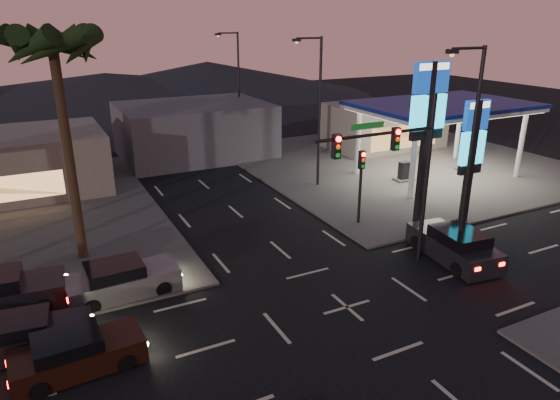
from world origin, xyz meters
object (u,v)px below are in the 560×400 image
pylon_sign_short (473,143)px  car_lane_a_front (26,336)px  car_lane_a_mid (76,354)px  suv_station (454,245)px  pylon_sign_tall (428,112)px  traffic_signal_mast (399,160)px  gas_station (443,108)px  car_lane_b_front (122,280)px

pylon_sign_short → car_lane_a_front: size_ratio=1.59×
car_lane_a_mid → suv_station: 17.16m
car_lane_a_mid → suv_station: bearing=1.3°
pylon_sign_short → suv_station: (-4.00, -3.27, -3.90)m
pylon_sign_tall → traffic_signal_mast: pylon_sign_tall is taller
gas_station → pylon_sign_short: 9.02m
gas_station → car_lane_b_front: 25.29m
pylon_sign_tall → car_lane_a_front: 21.11m
pylon_sign_tall → traffic_signal_mast: (-4.74, -3.51, -1.17)m
gas_station → car_lane_a_front: gas_station is taller
pylon_sign_short → traffic_signal_mast: bearing=-160.9°
pylon_sign_tall → car_lane_a_front: (-20.11, -2.85, -5.75)m
suv_station → pylon_sign_tall: bearing=70.6°
pylon_sign_tall → pylon_sign_short: bearing=-21.8°
gas_station → pylon_sign_tall: 10.01m
gas_station → car_lane_a_front: size_ratio=2.78×
pylon_sign_tall → car_lane_a_mid: size_ratio=2.07×
gas_station → suv_station: 14.69m
car_lane_a_mid → suv_station: (17.16, 0.39, 0.12)m
pylon_sign_short → pylon_sign_tall: bearing=158.2°
gas_station → pylon_sign_tall: pylon_sign_tall is taller
pylon_sign_tall → car_lane_a_mid: (-18.66, -4.66, -5.75)m
traffic_signal_mast → suv_station: (3.24, -0.76, -4.47)m
suv_station → car_lane_a_mid: bearing=-178.7°
traffic_signal_mast → car_lane_a_mid: 14.70m
car_lane_b_front → car_lane_a_front: bearing=-146.4°
pylon_sign_short → car_lane_a_mid: (-21.16, -3.66, -4.01)m
traffic_signal_mast → car_lane_a_mid: traffic_signal_mast is taller
gas_station → traffic_signal_mast: size_ratio=1.53×
gas_station → pylon_sign_tall: bearing=-139.1°
car_lane_a_mid → traffic_signal_mast: bearing=4.7°
gas_station → car_lane_a_mid: gas_station is taller
gas_station → pylon_sign_short: size_ratio=1.74×
car_lane_a_front → suv_station: 18.66m
pylon_sign_short → car_lane_a_front: pylon_sign_short is taller
traffic_signal_mast → car_lane_a_front: traffic_signal_mast is taller
pylon_sign_tall → suv_station: size_ratio=1.76×
gas_station → suv_station: bearing=-129.9°
car_lane_a_mid → suv_station: size_ratio=0.85×
car_lane_a_mid → pylon_sign_short: bearing=9.8°
car_lane_a_front → gas_station: bearing=18.7°
car_lane_a_front → suv_station: (18.61, -1.42, 0.12)m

